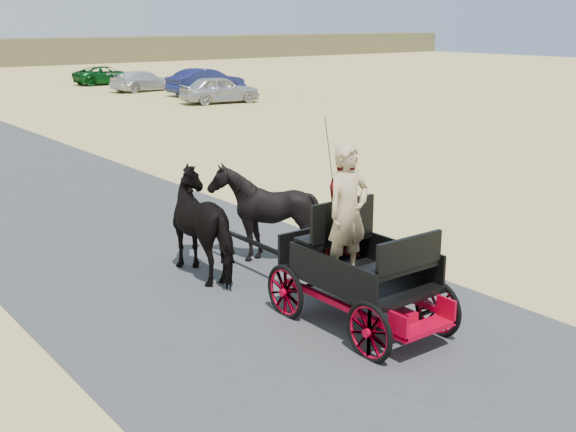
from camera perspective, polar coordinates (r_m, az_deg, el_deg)
ground at (r=10.48m, az=-1.72°, el=-7.46°), size 140.00×140.00×0.00m
road at (r=10.48m, az=-1.72°, el=-7.43°), size 6.00×140.00×0.01m
carriage at (r=9.93m, az=5.64°, el=-6.62°), size 1.30×2.40×0.72m
horse_left at (r=11.74m, az=-6.29°, el=-0.66°), size 0.91×2.01×1.70m
horse_right at (r=12.31m, az=-1.91°, el=0.19°), size 1.37×1.54×1.70m
driver_man at (r=9.43m, az=4.74°, el=0.30°), size 0.66×0.43×1.80m
passenger_woman at (r=10.18m, az=4.76°, el=0.77°), size 0.77×0.60×1.58m
car_a at (r=36.83m, az=-5.41°, el=9.92°), size 4.19×2.22×1.36m
car_b at (r=41.02m, az=-6.49°, el=10.50°), size 4.51×1.81×1.46m
car_c at (r=43.83m, az=-11.38°, el=10.42°), size 4.30×2.35×1.18m
car_d at (r=49.05m, az=-14.13°, el=10.73°), size 4.22×1.97×1.17m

